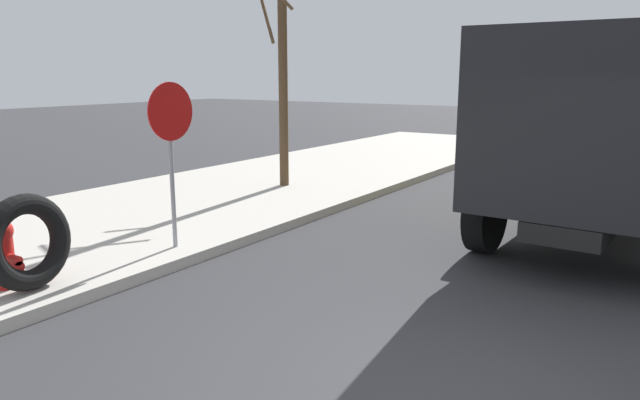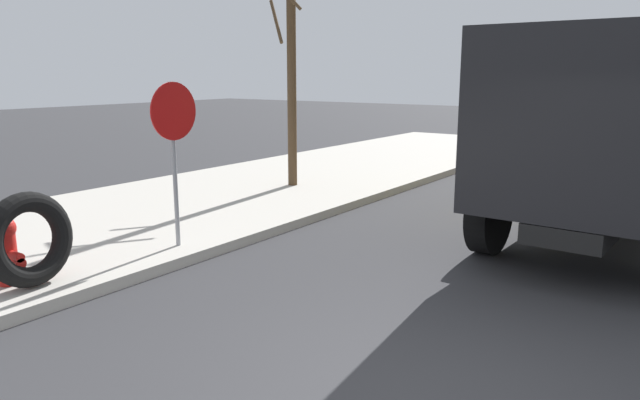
{
  "view_description": "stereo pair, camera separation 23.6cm",
  "coord_description": "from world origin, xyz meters",
  "px_view_note": "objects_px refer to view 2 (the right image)",
  "views": [
    {
      "loc": [
        -3.89,
        -1.47,
        2.47
      ],
      "look_at": [
        2.06,
        2.42,
        0.95
      ],
      "focal_mm": 33.46,
      "sensor_mm": 36.0,
      "label": 1
    },
    {
      "loc": [
        -3.76,
        -1.67,
        2.47
      ],
      "look_at": [
        2.06,
        2.42,
        0.95
      ],
      "focal_mm": 33.46,
      "sensor_mm": 36.0,
      "label": 2
    }
  ],
  "objects_px": {
    "loose_tire": "(29,240)",
    "stop_sign": "(174,134)",
    "fire_hydrant": "(6,249)",
    "bare_tree": "(290,52)",
    "dump_truck_yellow": "(627,131)"
  },
  "relations": [
    {
      "from": "loose_tire",
      "to": "stop_sign",
      "type": "distance_m",
      "value": 2.26
    },
    {
      "from": "fire_hydrant",
      "to": "bare_tree",
      "type": "xyz_separation_m",
      "value": [
        6.62,
        1.12,
        2.32
      ]
    },
    {
      "from": "stop_sign",
      "to": "dump_truck_yellow",
      "type": "distance_m",
      "value": 6.64
    },
    {
      "from": "stop_sign",
      "to": "bare_tree",
      "type": "distance_m",
      "value": 4.87
    },
    {
      "from": "fire_hydrant",
      "to": "stop_sign",
      "type": "distance_m",
      "value": 2.45
    },
    {
      "from": "fire_hydrant",
      "to": "loose_tire",
      "type": "distance_m",
      "value": 0.33
    },
    {
      "from": "fire_hydrant",
      "to": "dump_truck_yellow",
      "type": "bearing_deg",
      "value": -37.02
    },
    {
      "from": "bare_tree",
      "to": "fire_hydrant",
      "type": "bearing_deg",
      "value": -170.4
    },
    {
      "from": "dump_truck_yellow",
      "to": "bare_tree",
      "type": "height_order",
      "value": "bare_tree"
    },
    {
      "from": "loose_tire",
      "to": "bare_tree",
      "type": "distance_m",
      "value": 7.0
    },
    {
      "from": "fire_hydrant",
      "to": "bare_tree",
      "type": "height_order",
      "value": "bare_tree"
    },
    {
      "from": "dump_truck_yellow",
      "to": "bare_tree",
      "type": "xyz_separation_m",
      "value": [
        -0.18,
        6.25,
        1.27
      ]
    },
    {
      "from": "loose_tire",
      "to": "stop_sign",
      "type": "bearing_deg",
      "value": -3.05
    },
    {
      "from": "stop_sign",
      "to": "fire_hydrant",
      "type": "bearing_deg",
      "value": 169.61
    },
    {
      "from": "stop_sign",
      "to": "dump_truck_yellow",
      "type": "height_order",
      "value": "dump_truck_yellow"
    }
  ]
}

